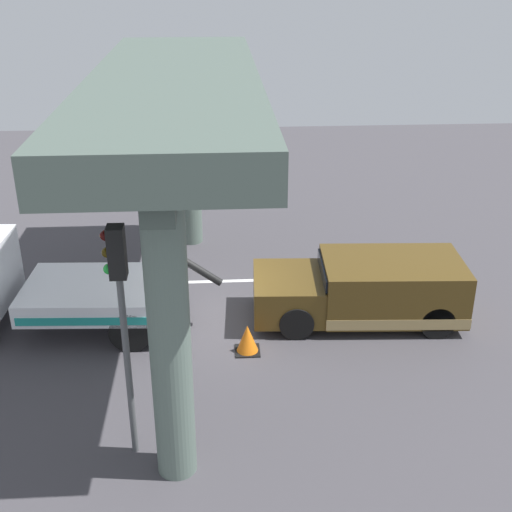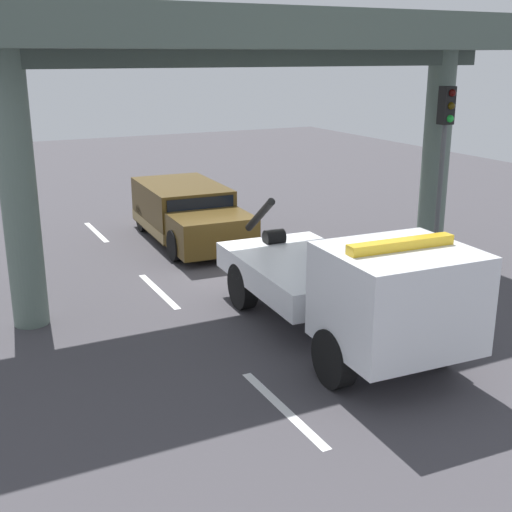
{
  "view_description": "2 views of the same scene",
  "coord_description": "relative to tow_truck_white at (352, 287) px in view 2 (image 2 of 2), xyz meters",
  "views": [
    {
      "loc": [
        -0.15,
        14.74,
        8.64
      ],
      "look_at": [
        -1.1,
        -0.59,
        1.53
      ],
      "focal_mm": 47.09,
      "sensor_mm": 36.0,
      "label": 1
    },
    {
      "loc": [
        14.07,
        -6.76,
        5.29
      ],
      "look_at": [
        1.08,
        -0.25,
        0.88
      ],
      "focal_mm": 46.71,
      "sensor_mm": 36.0,
      "label": 2
    }
  ],
  "objects": [
    {
      "name": "traffic_light_near",
      "position": [
        -3.06,
        4.72,
        2.11
      ],
      "size": [
        0.39,
        0.32,
        4.56
      ],
      "color": "#515456",
      "rests_on": "ground"
    },
    {
      "name": "traffic_cone_orange",
      "position": [
        -5.35,
        1.45,
        -0.87
      ],
      "size": [
        0.58,
        0.58,
        0.69
      ],
      "color": "orange",
      "rests_on": "ground"
    },
    {
      "name": "towed_van_green",
      "position": [
        -8.47,
        0.04,
        -0.42
      ],
      "size": [
        5.29,
        2.43,
        1.58
      ],
      "color": "#4C3814",
      "rests_on": "ground"
    },
    {
      "name": "tow_truck_white",
      "position": [
        0.0,
        0.0,
        0.0
      ],
      "size": [
        7.3,
        2.68,
        2.46
      ],
      "color": "white",
      "rests_on": "ground"
    },
    {
      "name": "overpass_structure",
      "position": [
        -3.89,
        0.04,
        4.17
      ],
      "size": [
        3.6,
        12.39,
        6.18
      ],
      "color": "#596B60",
      "rests_on": "ground"
    },
    {
      "name": "lane_stripe_mid",
      "position": [
        -4.58,
        -2.21,
        -1.2
      ],
      "size": [
        2.6,
        0.16,
        0.01
      ],
      "primitive_type": "cube",
      "color": "silver",
      "rests_on": "ground"
    },
    {
      "name": "lane_stripe_west",
      "position": [
        -10.58,
        -2.21,
        -1.2
      ],
      "size": [
        2.6,
        0.16,
        0.01
      ],
      "primitive_type": "cube",
      "color": "silver",
      "rests_on": "ground"
    },
    {
      "name": "lane_stripe_east",
      "position": [
        1.42,
        -2.21,
        -1.2
      ],
      "size": [
        2.6,
        0.16,
        0.01
      ],
      "primitive_type": "cube",
      "color": "silver",
      "rests_on": "ground"
    },
    {
      "name": "ground_plane",
      "position": [
        -4.58,
        0.04,
        -1.25
      ],
      "size": [
        60.0,
        40.0,
        0.1
      ],
      "primitive_type": "cube",
      "color": "#423F44"
    }
  ]
}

